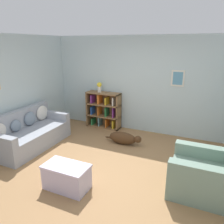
# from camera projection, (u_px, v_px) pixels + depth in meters

# --- Properties ---
(ground_plane) EXTENTS (14.00, 14.00, 0.00)m
(ground_plane) POSITION_uv_depth(u_px,v_px,m) (104.00, 167.00, 4.40)
(ground_plane) COLOR #997047
(wall_back) EXTENTS (5.60, 0.13, 2.60)m
(wall_back) POSITION_uv_depth(u_px,v_px,m) (140.00, 85.00, 5.96)
(wall_back) COLOR silver
(wall_back) RESTS_ON ground_plane
(wall_left) EXTENTS (0.13, 5.00, 2.60)m
(wall_left) POSITION_uv_depth(u_px,v_px,m) (4.00, 93.00, 5.00)
(wall_left) COLOR silver
(wall_left) RESTS_ON ground_plane
(couch) EXTENTS (0.87, 1.90, 0.86)m
(couch) POSITION_uv_depth(u_px,v_px,m) (30.00, 133.00, 5.23)
(couch) COLOR #9399A3
(couch) RESTS_ON ground_plane
(bookshelf) EXTENTS (1.00, 0.34, 1.05)m
(bookshelf) POSITION_uv_depth(u_px,v_px,m) (104.00, 110.00, 6.40)
(bookshelf) COLOR olive
(bookshelf) RESTS_ON ground_plane
(recliner_chair) EXTENTS (1.03, 0.91, 1.11)m
(recliner_chair) POSITION_uv_depth(u_px,v_px,m) (208.00, 173.00, 3.53)
(recliner_chair) COLOR gray
(recliner_chair) RESTS_ON ground_plane
(coffee_table) EXTENTS (0.77, 0.43, 0.44)m
(coffee_table) POSITION_uv_depth(u_px,v_px,m) (67.00, 176.00, 3.69)
(coffee_table) COLOR #BCB2D1
(coffee_table) RESTS_ON ground_plane
(dog) EXTENTS (0.97, 0.27, 0.30)m
(dog) POSITION_uv_depth(u_px,v_px,m) (124.00, 138.00, 5.38)
(dog) COLOR #472D19
(dog) RESTS_ON ground_plane
(vase) EXTENTS (0.14, 0.14, 0.28)m
(vase) POSITION_uv_depth(u_px,v_px,m) (99.00, 87.00, 6.22)
(vase) COLOR silver
(vase) RESTS_ON bookshelf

